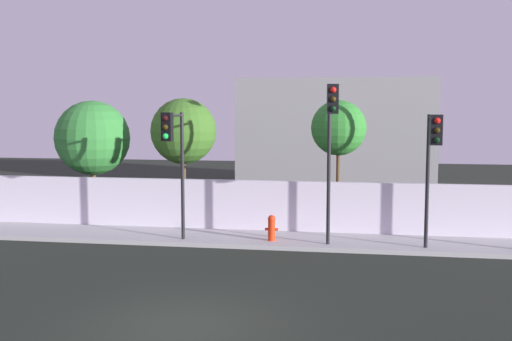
{
  "coord_description": "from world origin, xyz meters",
  "views": [
    {
      "loc": [
        3.45,
        -11.58,
        4.48
      ],
      "look_at": [
        0.5,
        6.5,
        2.62
      ],
      "focal_mm": 41.82,
      "sensor_mm": 36.0,
      "label": 1
    }
  ],
  "objects_px": {
    "traffic_light_center": "(331,131)",
    "fire_hydrant": "(272,227)",
    "roadside_tree_leftmost": "(93,138)",
    "roadside_tree_midleft": "(184,131)",
    "roadside_tree_midright": "(339,128)",
    "traffic_light_left": "(174,148)",
    "traffic_light_right": "(432,152)"
  },
  "relations": [
    {
      "from": "fire_hydrant",
      "to": "roadside_tree_midright",
      "type": "relative_size",
      "value": 0.18
    },
    {
      "from": "traffic_light_center",
      "to": "roadside_tree_midleft",
      "type": "xyz_separation_m",
      "value": [
        -5.81,
        3.68,
        -0.19
      ]
    },
    {
      "from": "traffic_light_center",
      "to": "fire_hydrant",
      "type": "distance_m",
      "value": 3.83
    },
    {
      "from": "roadside_tree_midright",
      "to": "traffic_light_left",
      "type": "bearing_deg",
      "value": -143.26
    },
    {
      "from": "fire_hydrant",
      "to": "roadside_tree_midright",
      "type": "bearing_deg",
      "value": 55.19
    },
    {
      "from": "traffic_light_center",
      "to": "roadside_tree_leftmost",
      "type": "xyz_separation_m",
      "value": [
        -9.56,
        3.68,
        -0.47
      ]
    },
    {
      "from": "roadside_tree_leftmost",
      "to": "roadside_tree_midleft",
      "type": "bearing_deg",
      "value": 0.0
    },
    {
      "from": "roadside_tree_leftmost",
      "to": "traffic_light_center",
      "type": "bearing_deg",
      "value": -21.05
    },
    {
      "from": "traffic_light_right",
      "to": "roadside_tree_midleft",
      "type": "relative_size",
      "value": 0.85
    },
    {
      "from": "traffic_light_left",
      "to": "fire_hydrant",
      "type": "bearing_deg",
      "value": 15.37
    },
    {
      "from": "fire_hydrant",
      "to": "roadside_tree_leftmost",
      "type": "height_order",
      "value": "roadside_tree_leftmost"
    },
    {
      "from": "roadside_tree_midright",
      "to": "traffic_light_right",
      "type": "bearing_deg",
      "value": -52.82
    },
    {
      "from": "fire_hydrant",
      "to": "roadside_tree_midright",
      "type": "xyz_separation_m",
      "value": [
        2.09,
        3.01,
        3.2
      ]
    },
    {
      "from": "traffic_light_right",
      "to": "roadside_tree_midleft",
      "type": "height_order",
      "value": "roadside_tree_midleft"
    },
    {
      "from": "fire_hydrant",
      "to": "roadside_tree_midleft",
      "type": "bearing_deg",
      "value": 142.08
    },
    {
      "from": "roadside_tree_midright",
      "to": "roadside_tree_midleft",
      "type": "bearing_deg",
      "value": 180.0
    },
    {
      "from": "traffic_light_right",
      "to": "traffic_light_center",
      "type": "bearing_deg",
      "value": 177.2
    },
    {
      "from": "roadside_tree_midleft",
      "to": "roadside_tree_midright",
      "type": "xyz_separation_m",
      "value": [
        5.96,
        0.0,
        0.15
      ]
    },
    {
      "from": "roadside_tree_leftmost",
      "to": "traffic_light_left",
      "type": "bearing_deg",
      "value": -40.34
    },
    {
      "from": "fire_hydrant",
      "to": "traffic_light_right",
      "type": "bearing_deg",
      "value": -9.26
    },
    {
      "from": "traffic_light_left",
      "to": "roadside_tree_midleft",
      "type": "height_order",
      "value": "roadside_tree_midleft"
    },
    {
      "from": "traffic_light_center",
      "to": "fire_hydrant",
      "type": "bearing_deg",
      "value": 161.09
    },
    {
      "from": "traffic_light_right",
      "to": "fire_hydrant",
      "type": "distance_m",
      "value": 5.7
    },
    {
      "from": "roadside_tree_midleft",
      "to": "roadside_tree_midright",
      "type": "height_order",
      "value": "roadside_tree_midleft"
    },
    {
      "from": "traffic_light_center",
      "to": "roadside_tree_midright",
      "type": "bearing_deg",
      "value": 87.64
    },
    {
      "from": "traffic_light_left",
      "to": "roadside_tree_midleft",
      "type": "bearing_deg",
      "value": 101.61
    },
    {
      "from": "traffic_light_right",
      "to": "fire_hydrant",
      "type": "relative_size",
      "value": 4.89
    },
    {
      "from": "traffic_light_left",
      "to": "roadside_tree_midright",
      "type": "relative_size",
      "value": 0.88
    },
    {
      "from": "traffic_light_right",
      "to": "roadside_tree_midleft",
      "type": "bearing_deg",
      "value": 156.64
    },
    {
      "from": "traffic_light_center",
      "to": "roadside_tree_midleft",
      "type": "height_order",
      "value": "traffic_light_center"
    },
    {
      "from": "traffic_light_center",
      "to": "roadside_tree_leftmost",
      "type": "relative_size",
      "value": 1.05
    },
    {
      "from": "traffic_light_center",
      "to": "traffic_light_right",
      "type": "xyz_separation_m",
      "value": [
        3.05,
        -0.15,
        -0.61
      ]
    }
  ]
}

